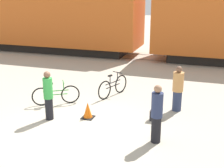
% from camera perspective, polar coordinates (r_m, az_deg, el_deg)
% --- Properties ---
extents(ground_plane, '(80.00, 80.00, 0.00)m').
position_cam_1_polar(ground_plane, '(9.97, -7.21, -7.88)').
color(ground_plane, '#B2A893').
extents(freight_train, '(24.38, 3.07, 5.05)m').
position_cam_1_polar(freight_train, '(19.30, 6.53, 12.49)').
color(freight_train, black).
rests_on(freight_train, ground_plane).
extents(rail_near, '(36.38, 0.07, 0.01)m').
position_cam_1_polar(rail_near, '(19.01, 5.81, 4.46)').
color(rail_near, '#4C4238').
rests_on(rail_near, ground_plane).
extents(rail_far, '(36.38, 0.07, 0.01)m').
position_cam_1_polar(rail_far, '(20.38, 6.71, 5.31)').
color(rail_far, '#4C4238').
rests_on(rail_far, ground_plane).
extents(bicycle_black, '(0.67, 1.72, 0.94)m').
position_cam_1_polar(bicycle_black, '(12.52, 0.18, -0.45)').
color(bicycle_black, black).
rests_on(bicycle_black, ground_plane).
extents(bicycle_green, '(1.53, 0.99, 0.87)m').
position_cam_1_polar(bicycle_green, '(11.81, -10.20, -1.97)').
color(bicycle_green, black).
rests_on(bicycle_green, ground_plane).
extents(person_in_tan, '(0.38, 0.38, 1.63)m').
position_cam_1_polar(person_in_tan, '(11.16, 11.94, -0.89)').
color(person_in_tan, '#283351').
rests_on(person_in_tan, ground_plane).
extents(person_in_green, '(0.31, 0.31, 1.65)m').
position_cam_1_polar(person_in_green, '(10.39, -11.57, -2.06)').
color(person_in_green, black).
rests_on(person_in_green, ground_plane).
extents(person_in_navy, '(0.33, 0.33, 1.70)m').
position_cam_1_polar(person_in_navy, '(8.77, 8.18, -5.44)').
color(person_in_navy, black).
rests_on(person_in_navy, ground_plane).
extents(backpack, '(0.28, 0.20, 0.34)m').
position_cam_1_polar(backpack, '(10.42, 7.74, -5.74)').
color(backpack, black).
rests_on(backpack, ground_plane).
extents(traffic_cone, '(0.40, 0.40, 0.55)m').
position_cam_1_polar(traffic_cone, '(10.52, -4.45, -4.90)').
color(traffic_cone, black).
rests_on(traffic_cone, ground_plane).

